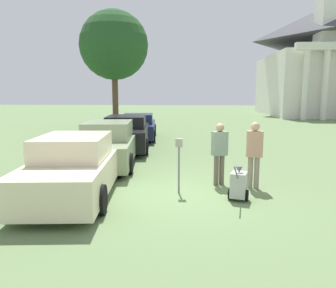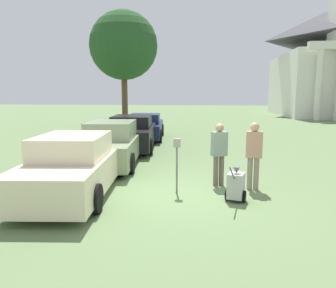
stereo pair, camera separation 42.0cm
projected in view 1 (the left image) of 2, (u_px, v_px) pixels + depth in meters
name	position (u px, v px, depth m)	size (l,w,h in m)	color
ground_plane	(184.00, 194.00, 8.42)	(120.00, 120.00, 0.00)	#607A4C
parked_car_cream	(76.00, 167.00, 8.38)	(2.30, 5.11, 1.53)	beige
parked_car_sage	(109.00, 145.00, 11.84)	(2.25, 5.12, 1.57)	gray
parked_car_black	(127.00, 133.00, 15.18)	(2.41, 5.40, 1.54)	black
parked_car_navy	(138.00, 127.00, 18.42)	(2.29, 4.80, 1.41)	#19234C
parking_meter	(179.00, 155.00, 8.38)	(0.18, 0.09, 1.43)	slate
person_worker	(219.00, 150.00, 9.13)	(0.47, 0.35, 1.75)	#665B4C
person_supervisor	(254.00, 151.00, 8.77)	(0.44, 0.26, 1.81)	gray
equipment_cart	(239.00, 185.00, 7.90)	(0.53, 1.00, 1.00)	#B2B2AD
church	(310.00, 59.00, 37.06)	(9.25, 14.82, 25.36)	silver
shade_tree	(114.00, 45.00, 23.92)	(5.02, 5.02, 8.52)	brown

